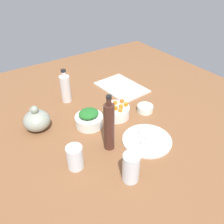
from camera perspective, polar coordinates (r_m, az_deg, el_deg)
tabletop at (r=129.40cm, az=0.00°, el=-2.35°), size 190.00×190.00×3.00cm
cutting_board at (r=157.77cm, az=2.35°, el=6.00°), size 34.41×25.43×1.00cm
plate_tofu at (r=115.79cm, az=8.49°, el=-6.81°), size 23.91×23.91×1.20cm
bowl_greens at (r=123.51cm, az=-5.57°, el=-2.12°), size 14.63×14.63×5.66cm
bowl_carrots at (r=128.94cm, az=1.06°, el=0.08°), size 14.43×14.43×6.42cm
bowl_small_side at (r=135.17cm, az=8.04°, el=0.86°), size 8.99×8.99×3.77cm
teapot at (r=125.17cm, az=-17.82°, el=-1.88°), size 15.50×13.57×13.81cm
bottle_0 at (r=142.51cm, az=-11.24°, el=5.72°), size 5.95×5.95×20.69cm
bottle_1 at (r=103.74cm, az=-0.71°, el=-3.55°), size 4.76×4.76×28.35cm
drinking_glass_0 at (r=100.88cm, az=-8.99°, el=-10.82°), size 7.03×7.03×10.94cm
drinking_glass_1 at (r=94.71cm, az=4.64°, el=-13.32°), size 6.90×6.90×13.14cm
carrot_cube_0 at (r=128.86cm, az=0.81°, el=2.26°), size 2.11×2.11×1.80cm
carrot_cube_1 at (r=124.21cm, az=-0.49°, el=0.87°), size 2.55×2.55×1.80cm
carrot_cube_2 at (r=128.88cm, az=-0.67°, el=2.27°), size 2.42×2.42×1.80cm
carrot_cube_3 at (r=125.80cm, az=2.21°, el=1.33°), size 2.38×2.38×1.80cm
carrot_cube_4 at (r=124.46cm, az=0.85°, el=0.94°), size 2.34×2.34×1.80cm
carrot_cube_5 at (r=130.32cm, az=2.42°, el=2.65°), size 1.96×1.96×1.80cm
carrot_cube_6 at (r=126.57cm, az=0.01°, el=1.59°), size 2.01×2.01×1.80cm
carrot_cube_7 at (r=127.64cm, az=3.41°, el=1.84°), size 2.29×2.29×1.80cm
carrot_cube_8 at (r=123.00cm, az=2.03°, el=0.46°), size 2.49×2.49×1.80cm
chopped_greens_mound at (r=120.73cm, az=-5.69°, el=-0.35°), size 10.05×10.83×3.72cm
tofu_cube_0 at (r=117.39cm, az=7.05°, el=-4.87°), size 3.06×3.06×2.20cm
tofu_cube_1 at (r=114.44cm, az=10.90°, el=-6.58°), size 2.42×2.42×2.20cm
tofu_cube_2 at (r=114.23cm, az=8.73°, el=-6.39°), size 2.94×2.94×2.20cm
tofu_cube_3 at (r=118.26cm, az=9.16°, el=-4.75°), size 3.01×3.01×2.20cm
tofu_cube_4 at (r=111.80cm, az=7.69°, el=-7.37°), size 2.74×2.74×2.20cm
dumpling_0 at (r=159.04cm, az=2.99°, el=6.94°), size 5.77×5.54×2.40cm
dumpling_1 at (r=161.72cm, az=-1.62°, el=7.48°), size 7.29×7.38×2.42cm
dumpling_2 at (r=160.01cm, az=0.74°, el=7.13°), size 4.45×4.03×2.20cm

